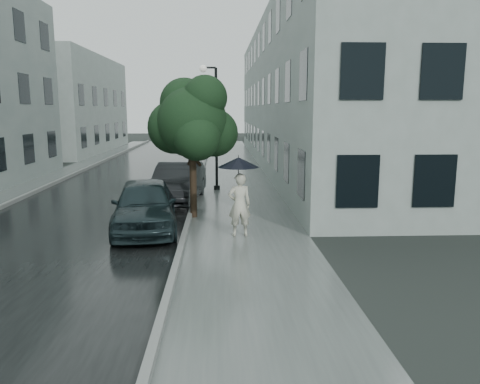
{
  "coord_description": "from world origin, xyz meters",
  "views": [
    {
      "loc": [
        -0.56,
        -11.31,
        3.6
      ],
      "look_at": [
        0.0,
        1.61,
        1.3
      ],
      "focal_mm": 35.0,
      "sensor_mm": 36.0,
      "label": 1
    }
  ],
  "objects_px": {
    "lamp_post": "(213,120)",
    "car_near": "(145,205)",
    "pedestrian": "(239,205)",
    "car_far": "(178,182)",
    "street_tree": "(192,121)"
  },
  "relations": [
    {
      "from": "street_tree",
      "to": "car_near",
      "type": "xyz_separation_m",
      "value": [
        -1.36,
        -1.77,
        -2.43
      ]
    },
    {
      "from": "street_tree",
      "to": "car_near",
      "type": "bearing_deg",
      "value": -127.49
    },
    {
      "from": "street_tree",
      "to": "car_near",
      "type": "relative_size",
      "value": 1.04
    },
    {
      "from": "car_near",
      "to": "car_far",
      "type": "relative_size",
      "value": 0.98
    },
    {
      "from": "car_near",
      "to": "car_far",
      "type": "distance_m",
      "value": 4.48
    },
    {
      "from": "pedestrian",
      "to": "street_tree",
      "type": "xyz_separation_m",
      "value": [
        -1.44,
        2.54,
        2.29
      ]
    },
    {
      "from": "car_near",
      "to": "lamp_post",
      "type": "bearing_deg",
      "value": 67.69
    },
    {
      "from": "pedestrian",
      "to": "car_far",
      "type": "relative_size",
      "value": 0.39
    },
    {
      "from": "lamp_post",
      "to": "car_near",
      "type": "bearing_deg",
      "value": -114.56
    },
    {
      "from": "pedestrian",
      "to": "car_far",
      "type": "distance_m",
      "value": 5.65
    },
    {
      "from": "pedestrian",
      "to": "street_tree",
      "type": "bearing_deg",
      "value": -67.73
    },
    {
      "from": "street_tree",
      "to": "lamp_post",
      "type": "xyz_separation_m",
      "value": [
        0.61,
        5.3,
        -0.09
      ]
    },
    {
      "from": "pedestrian",
      "to": "lamp_post",
      "type": "relative_size",
      "value": 0.33
    },
    {
      "from": "street_tree",
      "to": "pedestrian",
      "type": "bearing_deg",
      "value": -60.39
    },
    {
      "from": "car_near",
      "to": "car_far",
      "type": "height_order",
      "value": "car_near"
    }
  ]
}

